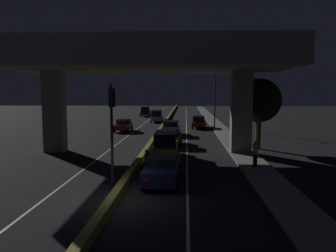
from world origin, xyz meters
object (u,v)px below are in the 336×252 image
at_px(motorcycle_blue_filtering_near, 147,162).
at_px(car_dark_blue_lead, 163,169).
at_px(car_taxi_yellow_second, 166,144).
at_px(car_dark_green_fourth, 171,128).
at_px(car_silver_second_oncoming, 157,116).
at_px(car_dark_red_fifth, 198,122).
at_px(car_dark_red_lead_oncoming, 123,125).
at_px(street_lamp, 213,93).
at_px(car_black_third, 171,136).
at_px(car_dark_green_third_oncoming, 146,111).
at_px(traffic_light_left_of_median, 112,118).
at_px(pedestrian_on_sidewalk, 255,154).

bearing_deg(motorcycle_blue_filtering_near, car_dark_blue_lead, -154.90).
xyz_separation_m(car_taxi_yellow_second, car_dark_green_fourth, (-0.17, 13.05, -0.20)).
bearing_deg(car_silver_second_oncoming, car_dark_red_fifth, 33.90).
xyz_separation_m(car_dark_blue_lead, car_dark_green_fourth, (-0.42, 19.64, 0.06)).
bearing_deg(car_taxi_yellow_second, car_dark_blue_lead, -178.75).
relative_size(car_dark_green_fourth, motorcycle_blue_filtering_near, 2.14).
bearing_deg(car_dark_red_lead_oncoming, car_taxi_yellow_second, 21.57).
height_order(street_lamp, car_black_third, street_lamp).
height_order(car_dark_blue_lead, motorcycle_blue_filtering_near, car_dark_blue_lead).
bearing_deg(car_dark_green_fourth, motorcycle_blue_filtering_near, 179.52).
relative_size(car_dark_green_third_oncoming, motorcycle_blue_filtering_near, 2.19).
height_order(traffic_light_left_of_median, pedestrian_on_sidewalk, traffic_light_left_of_median).
distance_m(traffic_light_left_of_median, car_taxi_yellow_second, 8.20).
bearing_deg(motorcycle_blue_filtering_near, car_taxi_yellow_second, -12.99).
height_order(car_black_third, car_silver_second_oncoming, car_silver_second_oncoming).
xyz_separation_m(street_lamp, car_black_third, (-4.90, -13.79, -3.91)).
height_order(car_dark_blue_lead, car_dark_red_lead_oncoming, car_dark_blue_lead).
height_order(traffic_light_left_of_median, car_dark_green_third_oncoming, traffic_light_left_of_median).
height_order(car_dark_red_lead_oncoming, motorcycle_blue_filtering_near, car_dark_red_lead_oncoming).
distance_m(street_lamp, car_taxi_yellow_second, 20.58).
bearing_deg(car_dark_blue_lead, car_dark_green_fourth, 3.18).
bearing_deg(car_dark_green_fourth, car_taxi_yellow_second, -177.27).
xyz_separation_m(car_dark_red_fifth, car_silver_second_oncoming, (-6.42, 8.67, 0.15)).
xyz_separation_m(car_black_third, car_dark_red_fifth, (3.11, 14.63, 0.03)).
xyz_separation_m(street_lamp, car_silver_second_oncoming, (-8.22, 9.51, -3.73)).
distance_m(car_dark_green_third_oncoming, pedestrian_on_sidewalk, 45.90).
distance_m(car_black_third, car_dark_green_fourth, 7.23).
xyz_separation_m(street_lamp, car_dark_green_third_oncoming, (-11.46, 21.47, -3.71)).
bearing_deg(car_silver_second_oncoming, car_dark_green_third_oncoming, -167.45).
distance_m(street_lamp, pedestrian_on_sidewalk, 23.06).
height_order(traffic_light_left_of_median, car_black_third, traffic_light_left_of_median).
bearing_deg(car_taxi_yellow_second, car_dark_green_fourth, -0.18).
bearing_deg(car_dark_red_fifth, street_lamp, -114.53).
bearing_deg(car_black_third, traffic_light_left_of_median, 171.06).
relative_size(car_black_third, car_dark_green_third_oncoming, 0.96).
bearing_deg(motorcycle_blue_filtering_near, car_dark_green_third_oncoming, 6.30).
xyz_separation_m(street_lamp, car_dark_blue_lead, (-4.75, -26.20, -3.97)).
bearing_deg(car_dark_red_lead_oncoming, traffic_light_left_of_median, 9.94).
height_order(car_taxi_yellow_second, car_dark_red_lead_oncoming, car_taxi_yellow_second).
height_order(car_dark_blue_lead, pedestrian_on_sidewalk, pedestrian_on_sidewalk).
relative_size(traffic_light_left_of_median, car_dark_green_third_oncoming, 1.24).
bearing_deg(car_dark_blue_lead, pedestrian_on_sidewalk, -56.64).
distance_m(car_dark_blue_lead, car_dark_red_fifth, 27.20).
height_order(traffic_light_left_of_median, car_dark_green_fourth, traffic_light_left_of_median).
bearing_deg(car_dark_blue_lead, street_lamp, -8.33).
height_order(traffic_light_left_of_median, motorcycle_blue_filtering_near, traffic_light_left_of_median).
xyz_separation_m(car_dark_red_fifth, car_dark_red_lead_oncoming, (-9.50, -4.25, -0.09)).
relative_size(car_dark_blue_lead, car_silver_second_oncoming, 1.00).
distance_m(car_black_third, car_dark_red_lead_oncoming, 12.18).
relative_size(car_taxi_yellow_second, pedestrian_on_sidewalk, 2.86).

